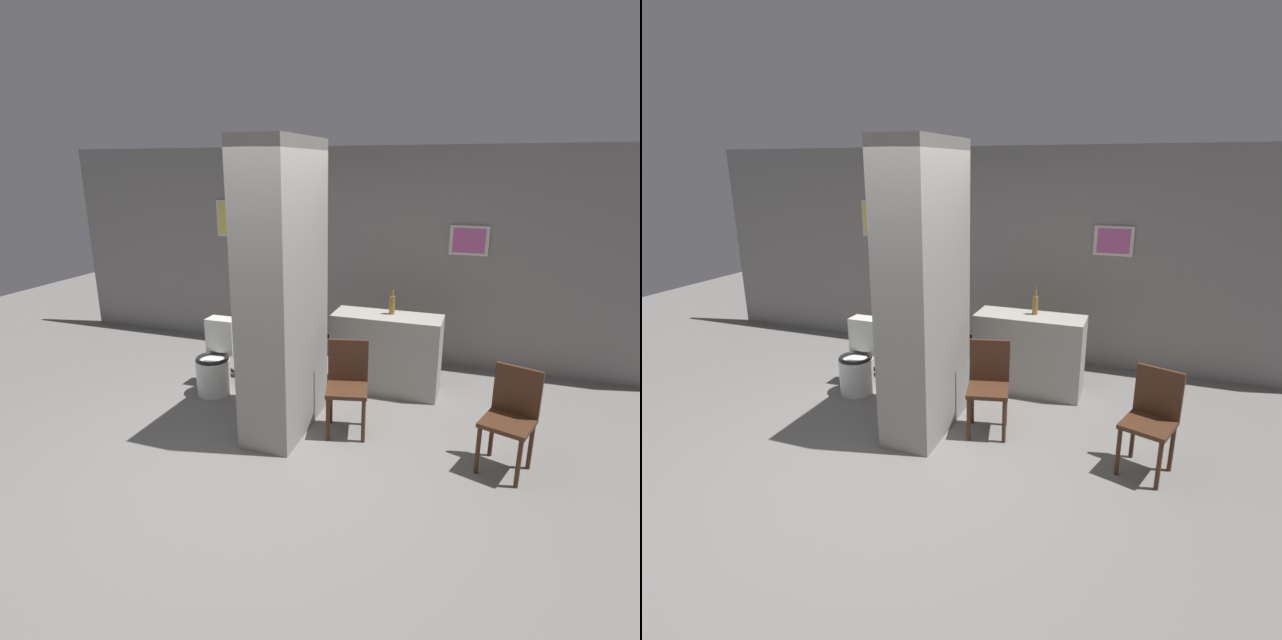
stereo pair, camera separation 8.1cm
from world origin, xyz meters
The scene contains 9 objects.
ground_plane centered at (0.00, 0.00, 0.00)m, with size 14.00×14.00×0.00m, color slate.
wall_back centered at (0.00, 2.63, 1.30)m, with size 8.00×0.09×2.60m.
pillar_center centered at (0.06, 0.53, 1.30)m, with size 0.49×1.07×2.60m.
counter_shelf centered at (0.78, 1.63, 0.43)m, with size 1.15×0.44×0.86m.
toilet centered at (-0.95, 0.99, 0.33)m, with size 0.37×0.53×0.78m.
chair_near_pillar centered at (0.63, 0.65, 0.47)m, with size 0.45×0.45×0.85m.
chair_by_doorway centered at (2.03, 0.47, 0.47)m, with size 0.47×0.47×0.85m.
bicycle centered at (-0.41, 1.44, 0.34)m, with size 1.63×0.42×0.70m.
bottle_tall centered at (0.81, 1.69, 0.97)m, with size 0.06×0.06×0.30m.
Camera 1 is at (1.77, -3.39, 2.36)m, focal length 28.00 mm.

